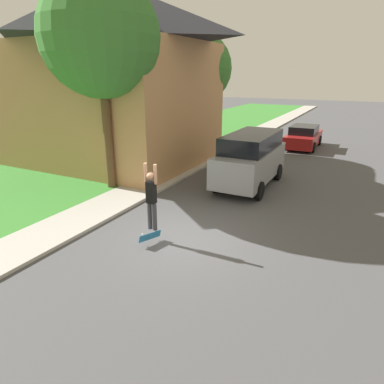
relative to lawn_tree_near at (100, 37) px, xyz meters
name	(u,v)px	position (x,y,z in m)	size (l,w,h in m)	color
ground_plane	(180,237)	(4.83, -2.72, -5.91)	(120.00, 120.00, 0.00)	#49494C
lawn	(106,162)	(-3.17, 3.28, -5.87)	(10.00, 80.00, 0.08)	#387F2D
sidewalk	(175,172)	(1.23, 3.28, -5.86)	(1.80, 80.00, 0.10)	#ADA89E
house	(110,72)	(-3.02, 4.02, -1.20)	(10.32, 8.50, 8.89)	tan
lawn_tree_near	(100,37)	(0.00, 0.00, 0.00)	(4.50, 4.50, 8.10)	brown
lawn_tree_far	(197,69)	(-0.07, 8.16, -1.01)	(4.10, 4.10, 6.88)	brown
suv_parked	(250,158)	(5.08, 3.04, -4.69)	(2.02, 4.76, 2.27)	gray
car_down_street	(304,137)	(5.65, 12.45, -5.21)	(1.91, 4.31, 1.44)	maroon
skateboarder	(151,196)	(4.22, -3.24, -4.54)	(0.41, 0.23, 1.96)	#38383D
skateboard	(150,236)	(4.26, -3.46, -5.67)	(0.31, 0.73, 0.28)	#236B99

